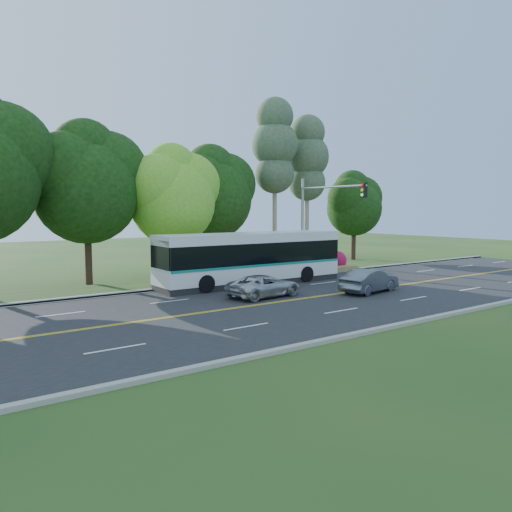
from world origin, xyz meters
TOP-DOWN VIEW (x-y plane):
  - ground at (0.00, 0.00)m, footprint 120.00×120.00m
  - road at (0.00, 0.00)m, footprint 60.00×14.00m
  - curb_north at (0.00, 7.15)m, footprint 60.00×0.30m
  - curb_south at (0.00, -7.15)m, footprint 60.00×0.30m
  - grass_verge at (0.00, 9.00)m, footprint 60.00×4.00m
  - lane_markings at (-0.09, 0.00)m, footprint 57.60×13.82m
  - tree_row at (-5.15, 12.13)m, footprint 44.70×9.10m
  - bougainvillea_hedge at (7.18, 8.15)m, footprint 9.50×2.25m
  - traffic_signal at (6.49, 5.40)m, footprint 0.42×6.10m
  - transit_bus at (0.87, 5.80)m, footprint 12.63×2.94m
  - sedan at (4.60, -0.76)m, footprint 4.35×2.10m
  - suv at (-1.21, 1.64)m, footprint 4.55×2.43m

SIDE VIEW (x-z plane):
  - ground at x=0.00m, z-range 0.00..0.00m
  - road at x=0.00m, z-range 0.00..0.02m
  - lane_markings at x=-0.09m, z-range 0.02..0.02m
  - grass_verge at x=0.00m, z-range 0.00..0.10m
  - curb_north at x=0.00m, z-range 0.00..0.15m
  - curb_south at x=0.00m, z-range 0.00..0.15m
  - suv at x=-1.21m, z-range 0.02..1.24m
  - sedan at x=4.60m, z-range 0.02..1.39m
  - bougainvillea_hedge at x=7.18m, z-range -0.03..1.47m
  - transit_bus at x=0.87m, z-range 0.00..3.30m
  - traffic_signal at x=6.49m, z-range 1.17..8.17m
  - tree_row at x=-5.15m, z-range -0.19..13.65m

